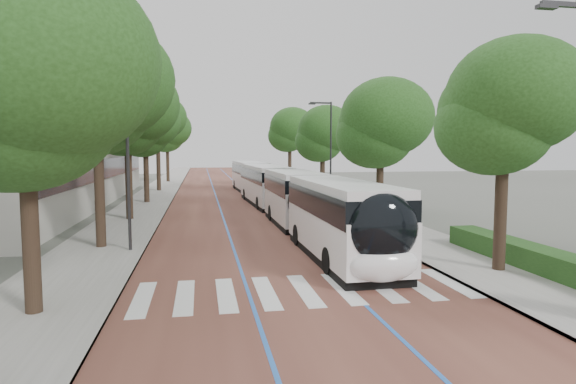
% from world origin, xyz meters
% --- Properties ---
extents(ground, '(160.00, 160.00, 0.00)m').
position_xyz_m(ground, '(0.00, 0.00, 0.00)').
color(ground, '#51544C').
rests_on(ground, ground).
extents(road, '(11.00, 140.00, 0.02)m').
position_xyz_m(road, '(0.00, 40.00, 0.01)').
color(road, '#562E26').
rests_on(road, ground).
extents(sidewalk_left, '(4.00, 140.00, 0.12)m').
position_xyz_m(sidewalk_left, '(-7.50, 40.00, 0.06)').
color(sidewalk_left, gray).
rests_on(sidewalk_left, ground).
extents(sidewalk_right, '(4.00, 140.00, 0.12)m').
position_xyz_m(sidewalk_right, '(7.50, 40.00, 0.06)').
color(sidewalk_right, gray).
rests_on(sidewalk_right, ground).
extents(kerb_left, '(0.20, 140.00, 0.14)m').
position_xyz_m(kerb_left, '(-5.60, 40.00, 0.06)').
color(kerb_left, gray).
rests_on(kerb_left, ground).
extents(kerb_right, '(0.20, 140.00, 0.14)m').
position_xyz_m(kerb_right, '(5.60, 40.00, 0.06)').
color(kerb_right, gray).
rests_on(kerb_right, ground).
extents(zebra_crossing, '(10.55, 3.60, 0.01)m').
position_xyz_m(zebra_crossing, '(0.20, 1.00, 0.03)').
color(zebra_crossing, silver).
rests_on(zebra_crossing, ground).
extents(lane_line_left, '(0.12, 126.00, 0.01)m').
position_xyz_m(lane_line_left, '(-1.60, 40.00, 0.02)').
color(lane_line_left, blue).
rests_on(lane_line_left, road).
extents(lane_line_right, '(0.12, 126.00, 0.01)m').
position_xyz_m(lane_line_right, '(1.60, 40.00, 0.02)').
color(lane_line_right, blue).
rests_on(lane_line_right, road).
extents(hedge, '(1.20, 14.00, 0.80)m').
position_xyz_m(hedge, '(9.10, 0.00, 0.52)').
color(hedge, '#173B14').
rests_on(hedge, sidewalk_right).
extents(streetlight_far, '(1.82, 0.20, 8.00)m').
position_xyz_m(streetlight_far, '(6.62, 22.00, 4.82)').
color(streetlight_far, '#29292B').
rests_on(streetlight_far, sidewalk_right).
extents(lamp_post_left, '(0.14, 0.14, 8.00)m').
position_xyz_m(lamp_post_left, '(-6.10, 8.00, 4.12)').
color(lamp_post_left, '#29292B').
rests_on(lamp_post_left, sidewalk_left).
extents(trees_left, '(6.45, 61.29, 9.78)m').
position_xyz_m(trees_left, '(-7.50, 23.42, 6.70)').
color(trees_left, black).
rests_on(trees_left, ground).
extents(trees_right, '(5.56, 47.18, 9.04)m').
position_xyz_m(trees_right, '(7.70, 23.32, 6.03)').
color(trees_right, black).
rests_on(trees_right, ground).
extents(lead_bus, '(2.72, 18.42, 3.20)m').
position_xyz_m(lead_bus, '(2.56, 8.94, 1.63)').
color(lead_bus, black).
rests_on(lead_bus, ground).
extents(bus_queued_0, '(3.05, 12.49, 3.20)m').
position_xyz_m(bus_queued_0, '(2.23, 25.19, 1.62)').
color(bus_queued_0, white).
rests_on(bus_queued_0, ground).
extents(bus_queued_1, '(3.00, 12.49, 3.20)m').
position_xyz_m(bus_queued_1, '(2.19, 37.54, 1.62)').
color(bus_queued_1, white).
rests_on(bus_queued_1, ground).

